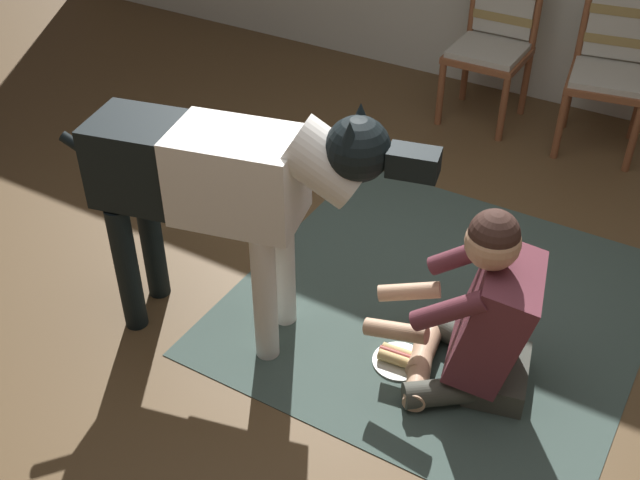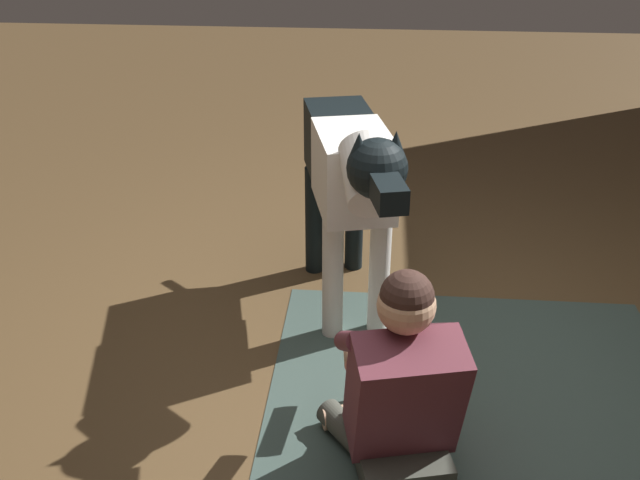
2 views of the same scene
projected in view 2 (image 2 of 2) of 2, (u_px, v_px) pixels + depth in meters
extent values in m
plane|color=brown|center=(390.00, 387.00, 3.18)|extent=(15.61, 15.61, 0.00)
cube|color=#3C4E47|center=(479.00, 410.00, 3.04)|extent=(1.81, 1.84, 0.01)
cube|color=#43453C|center=(403.00, 465.00, 2.69)|extent=(0.31, 0.39, 0.12)
cylinder|color=#43453C|center=(355.00, 439.00, 2.80)|extent=(0.38, 0.33, 0.11)
cylinder|color=tan|center=(365.00, 413.00, 2.95)|extent=(0.20, 0.37, 0.09)
cylinder|color=#43453C|center=(431.00, 431.00, 2.85)|extent=(0.41, 0.19, 0.11)
cylinder|color=tan|center=(405.00, 409.00, 2.97)|extent=(0.15, 0.37, 0.09)
cube|color=brown|center=(404.00, 394.00, 2.59)|extent=(0.40, 0.46, 0.52)
cylinder|color=brown|center=(350.00, 341.00, 2.64)|extent=(0.30, 0.14, 0.24)
cylinder|color=tan|center=(352.00, 352.00, 2.92)|extent=(0.27, 0.09, 0.12)
cylinder|color=brown|center=(440.00, 333.00, 2.69)|extent=(0.30, 0.14, 0.24)
cylinder|color=tan|center=(411.00, 347.00, 2.95)|extent=(0.28, 0.17, 0.12)
sphere|color=tan|center=(406.00, 305.00, 2.47)|extent=(0.21, 0.21, 0.21)
sphere|color=#38231D|center=(407.00, 297.00, 2.45)|extent=(0.19, 0.19, 0.19)
cylinder|color=white|center=(379.00, 275.00, 3.43)|extent=(0.10, 0.10, 0.63)
cylinder|color=white|center=(333.00, 279.00, 3.40)|extent=(0.10, 0.10, 0.63)
cylinder|color=black|center=(354.00, 218.00, 3.99)|extent=(0.10, 0.10, 0.63)
cylinder|color=black|center=(314.00, 220.00, 3.96)|extent=(0.10, 0.10, 0.63)
cube|color=white|center=(353.00, 170.00, 3.30)|extent=(0.57, 0.43, 0.37)
cube|color=black|center=(339.00, 142.00, 3.63)|extent=(0.50, 0.40, 0.35)
cylinder|color=white|center=(370.00, 174.00, 2.92)|extent=(0.41, 0.31, 0.34)
sphere|color=black|center=(377.00, 168.00, 2.78)|extent=(0.25, 0.25, 0.25)
cube|color=black|center=(389.00, 194.00, 2.61)|extent=(0.20, 0.15, 0.10)
cone|color=black|center=(396.00, 144.00, 2.76)|extent=(0.10, 0.10, 0.11)
cone|color=black|center=(359.00, 146.00, 2.74)|extent=(0.10, 0.10, 0.11)
cylinder|color=black|center=(332.00, 134.00, 3.86)|extent=(0.33, 0.12, 0.21)
cylinder|color=silver|center=(379.00, 404.00, 3.07)|extent=(0.23, 0.23, 0.01)
cylinder|color=#E4C277|center=(374.00, 399.00, 3.06)|extent=(0.18, 0.06, 0.05)
cylinder|color=#E4C277|center=(384.00, 399.00, 3.06)|extent=(0.18, 0.06, 0.05)
cylinder|color=#9D3C32|center=(379.00, 398.00, 3.06)|extent=(0.19, 0.05, 0.04)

